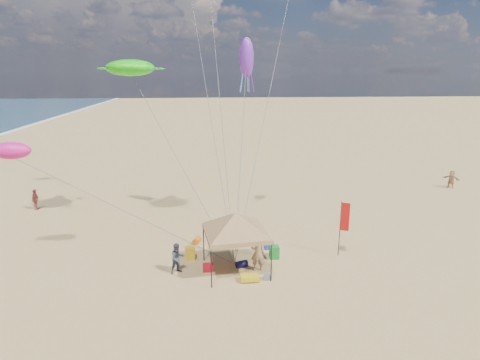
{
  "coord_description": "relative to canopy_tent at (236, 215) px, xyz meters",
  "views": [
    {
      "loc": [
        -1.85,
        -19.1,
        9.98
      ],
      "look_at": [
        0.0,
        3.0,
        4.0
      ],
      "focal_mm": 30.32,
      "sensor_mm": 36.0,
      "label": 1
    }
  ],
  "objects": [
    {
      "name": "beach_cart",
      "position": [
        0.6,
        -1.2,
        -2.84
      ],
      "size": [
        0.9,
        0.5,
        0.24
      ],
      "primitive_type": "cube",
      "color": "gold",
      "rests_on": "ground"
    },
    {
      "name": "cooler_blue",
      "position": [
        2.12,
        2.45,
        -2.85
      ],
      "size": [
        0.54,
        0.38,
        0.38
      ],
      "primitive_type": "cube",
      "color": "#163EBA",
      "rests_on": "ground"
    },
    {
      "name": "person_far_c",
      "position": [
        20.03,
        13.71,
        -2.24
      ],
      "size": [
        1.33,
        1.45,
        1.61
      ],
      "primitive_type": "imported",
      "rotation": [
        0.0,
        0.0,
        5.42
      ],
      "color": "tan",
      "rests_on": "ground"
    },
    {
      "name": "ground",
      "position": [
        0.48,
        0.12,
        -3.04
      ],
      "size": [
        280.0,
        280.0,
        0.0
      ],
      "primitive_type": "plane",
      "color": "tan",
      "rests_on": "ground"
    },
    {
      "name": "turtle_kite",
      "position": [
        -5.91,
        7.09,
        7.13
      ],
      "size": [
        3.65,
        3.31,
        0.99
      ],
      "primitive_type": "ellipsoid",
      "rotation": [
        0.0,
        0.0,
        -0.38
      ],
      "color": "#1DD90E",
      "rests_on": "ground"
    },
    {
      "name": "chair_green",
      "position": [
        2.22,
        1.25,
        -2.69
      ],
      "size": [
        0.5,
        0.5,
        0.7
      ],
      "primitive_type": "cube",
      "color": "#167924",
      "rests_on": "ground"
    },
    {
      "name": "crate_grey",
      "position": [
        1.49,
        -1.08,
        -2.9
      ],
      "size": [
        0.34,
        0.3,
        0.28
      ],
      "primitive_type": "cube",
      "color": "slate",
      "rests_on": "ground"
    },
    {
      "name": "person_near_a",
      "position": [
        1.13,
        -0.06,
        -2.09
      ],
      "size": [
        0.72,
        0.5,
        1.91
      ],
      "primitive_type": "imported",
      "rotation": [
        0.0,
        0.0,
        3.08
      ],
      "color": "#9F805B",
      "rests_on": "ground"
    },
    {
      "name": "bag_navy",
      "position": [
        0.34,
        0.32,
        -2.86
      ],
      "size": [
        0.69,
        0.54,
        0.36
      ],
      "primitive_type": "cylinder",
      "rotation": [
        0.0,
        1.57,
        0.35
      ],
      "color": "#0F0D3C",
      "rests_on": "ground"
    },
    {
      "name": "person_near_b",
      "position": [
        -2.96,
        0.0,
        -2.24
      ],
      "size": [
        0.98,
        0.93,
        1.6
      ],
      "primitive_type": "imported",
      "rotation": [
        0.0,
        0.0,
        0.57
      ],
      "color": "#343847",
      "rests_on": "ground"
    },
    {
      "name": "canopy_tent",
      "position": [
        0.0,
        0.0,
        0.0
      ],
      "size": [
        5.88,
        5.88,
        3.66
      ],
      "color": "black",
      "rests_on": "ground"
    },
    {
      "name": "fish_kite",
      "position": [
        -11.46,
        2.53,
        2.96
      ],
      "size": [
        2.22,
        1.51,
        0.9
      ],
      "primitive_type": "ellipsoid",
      "rotation": [
        0.0,
        0.0,
        -0.27
      ],
      "color": "#DE1882",
      "rests_on": "ground"
    },
    {
      "name": "person_near_c",
      "position": [
        0.77,
        2.88,
        -2.28
      ],
      "size": [
        1.06,
        0.72,
        1.53
      ],
      "primitive_type": "imported",
      "rotation": [
        0.0,
        0.0,
        3.3
      ],
      "color": "silver",
      "rests_on": "ground"
    },
    {
      "name": "person_far_a",
      "position": [
        -14.11,
        10.74,
        -2.26
      ],
      "size": [
        0.42,
        0.93,
        1.57
      ],
      "primitive_type": "imported",
      "rotation": [
        0.0,
        0.0,
        1.53
      ],
      "color": "#A23F3E",
      "rests_on": "ground"
    },
    {
      "name": "bag_orange",
      "position": [
        -2.08,
        3.59,
        -2.86
      ],
      "size": [
        0.54,
        0.69,
        0.36
      ],
      "primitive_type": "cylinder",
      "rotation": [
        0.0,
        1.57,
        1.22
      ],
      "color": "#D15E0B",
      "rests_on": "ground"
    },
    {
      "name": "chair_yellow",
      "position": [
        -2.38,
        1.51,
        -2.69
      ],
      "size": [
        0.5,
        0.5,
        0.7
      ],
      "primitive_type": "cube",
      "color": "yellow",
      "rests_on": "ground"
    },
    {
      "name": "feather_flag",
      "position": [
        5.99,
        1.18,
        -0.92
      ],
      "size": [
        0.45,
        0.22,
        3.19
      ],
      "color": "black",
      "rests_on": "ground"
    },
    {
      "name": "squid_kite",
      "position": [
        1.27,
        7.62,
        7.75
      ],
      "size": [
        1.17,
        1.17,
        2.5
      ],
      "primitive_type": "ellipsoid",
      "rotation": [
        0.0,
        0.0,
        -0.25
      ],
      "color": "purple",
      "rests_on": "ground"
    },
    {
      "name": "cooler_red",
      "position": [
        -1.43,
        0.06,
        -2.85
      ],
      "size": [
        0.54,
        0.38,
        0.38
      ],
      "primitive_type": "cube",
      "color": "red",
      "rests_on": "ground"
    }
  ]
}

